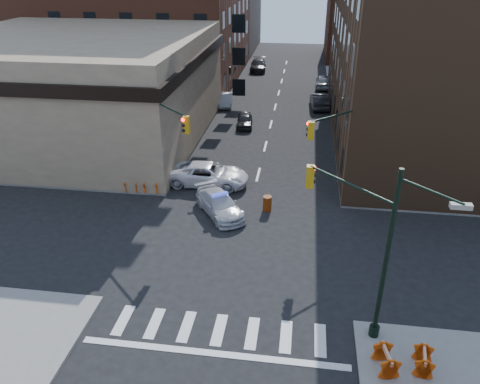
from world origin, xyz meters
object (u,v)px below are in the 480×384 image
(parked_car_wnear, at_px, (245,120))
(pedestrian_b, at_px, (133,161))
(barrel_bank, at_px, (203,181))
(barricade_nw_a, at_px, (151,187))
(police_car, at_px, (220,204))
(parked_car_enear, at_px, (319,101))
(pedestrian_a, at_px, (137,171))
(pickup, at_px, (209,174))
(barricade_se_a, at_px, (423,361))
(parked_car_wfar, at_px, (226,100))
(barrel_road, at_px, (267,203))

(parked_car_wnear, height_order, pedestrian_b, pedestrian_b)
(barrel_bank, distance_m, barricade_nw_a, 3.69)
(police_car, relative_size, parked_car_enear, 0.97)
(parked_car_enear, distance_m, pedestrian_a, 25.17)
(parked_car_wnear, xyz_separation_m, barricade_nw_a, (-4.56, -15.29, -0.04))
(parked_car_enear, bearing_deg, barricade_nw_a, 57.73)
(pickup, height_order, barricade_se_a, pickup)
(parked_car_wnear, relative_size, pedestrian_a, 1.97)
(barricade_nw_a, bearing_deg, pedestrian_a, 137.42)
(police_car, distance_m, parked_car_wfar, 24.34)
(barricade_nw_a, bearing_deg, pedestrian_b, 125.72)
(barrel_bank, height_order, barricade_nw_a, barricade_nw_a)
(pedestrian_b, height_order, barrel_bank, pedestrian_b)
(parked_car_wfar, bearing_deg, barrel_road, -80.32)
(parked_car_enear, height_order, barricade_se_a, parked_car_enear)
(barrel_road, bearing_deg, pedestrian_b, 157.50)
(barrel_bank, bearing_deg, barricade_se_a, -51.32)
(police_car, xyz_separation_m, barricade_nw_a, (-5.23, 2.07, -0.10))
(parked_car_wnear, relative_size, barricade_se_a, 3.12)
(parked_car_wnear, relative_size, parked_car_wfar, 0.90)
(pedestrian_b, relative_size, barricade_se_a, 1.46)
(parked_car_wnear, bearing_deg, parked_car_enear, 39.80)
(pedestrian_b, height_order, barricade_nw_a, pedestrian_b)
(parked_car_wnear, distance_m, barricade_se_a, 31.01)
(pedestrian_a, distance_m, barrel_bank, 4.81)
(pedestrian_a, bearing_deg, parked_car_wfar, 94.67)
(barrel_road, bearing_deg, barricade_se_a, -59.61)
(parked_car_wnear, height_order, parked_car_enear, parked_car_enear)
(police_car, relative_size, parked_car_wfar, 1.15)
(parked_car_wfar, xyz_separation_m, parked_car_enear, (10.27, 0.66, 0.13))
(pedestrian_b, bearing_deg, barricade_se_a, -30.16)
(barrel_bank, bearing_deg, pedestrian_a, -176.16)
(police_car, bearing_deg, parked_car_enear, 40.84)
(pedestrian_a, distance_m, barricade_nw_a, 1.97)
(barrel_bank, xyz_separation_m, barricade_se_a, (12.23, -15.28, 0.10))
(pickup, relative_size, barricade_se_a, 4.86)
(pickup, height_order, parked_car_enear, parked_car_enear)
(parked_car_wfar, bearing_deg, parked_car_wnear, -72.23)
(pedestrian_a, relative_size, barrel_bank, 1.88)
(pedestrian_a, relative_size, pedestrian_b, 1.09)
(police_car, distance_m, pedestrian_b, 9.31)
(pickup, relative_size, barricade_nw_a, 4.94)
(police_car, height_order, parked_car_wnear, police_car)
(parked_car_enear, distance_m, barrel_bank, 22.72)
(pickup, distance_m, barrel_road, 5.65)
(parked_car_enear, relative_size, pedestrian_a, 2.60)
(pedestrian_b, relative_size, barrel_road, 1.71)
(parked_car_enear, distance_m, pedestrian_b, 24.10)
(police_car, distance_m, pickup, 4.47)
(barrel_bank, relative_size, barricade_se_a, 0.84)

